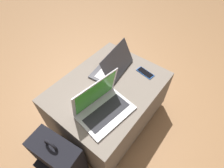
# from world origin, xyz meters

# --- Properties ---
(ground_plane) EXTENTS (14.00, 14.00, 0.00)m
(ground_plane) POSITION_xyz_m (0.00, 0.00, 0.00)
(ground_plane) COLOR olive
(ottoman) EXTENTS (0.92, 0.70, 0.46)m
(ottoman) POSITION_xyz_m (0.00, 0.00, 0.23)
(ottoman) COLOR #3D3832
(ottoman) RESTS_ON ground_plane
(laptop_near) EXTENTS (0.40, 0.30, 0.26)m
(laptop_near) POSITION_xyz_m (-0.20, -0.11, 0.52)
(laptop_near) COLOR #B7B7BC
(laptop_near) RESTS_ON ottoman
(laptop_far) EXTENTS (0.40, 0.27, 0.22)m
(laptop_far) POSITION_xyz_m (0.17, 0.07, 0.51)
(laptop_far) COLOR #333338
(laptop_far) RESTS_ON ottoman
(cell_phone) EXTENTS (0.08, 0.16, 0.01)m
(cell_phone) POSITION_xyz_m (0.31, -0.16, 0.47)
(cell_phone) COLOR #1E4C9E
(cell_phone) RESTS_ON ottoman
(backpack) EXTENTS (0.25, 0.36, 0.54)m
(backpack) POSITION_xyz_m (-0.60, -0.05, 0.23)
(backpack) COLOR black
(backpack) RESTS_ON ground_plane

